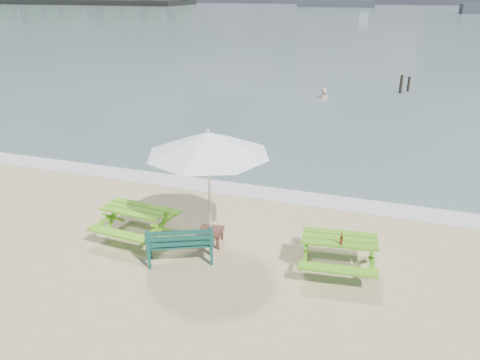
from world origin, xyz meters
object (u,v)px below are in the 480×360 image
(picnic_table_right, at_px, (338,254))
(side_table, at_px, (211,236))
(park_bench, at_px, (181,251))
(beer_bottle, at_px, (341,240))
(picnic_table_left, at_px, (137,222))
(patio_umbrella, at_px, (208,143))
(swimmer, at_px, (323,105))

(picnic_table_right, relative_size, side_table, 3.10)
(park_bench, xyz_separation_m, side_table, (0.31, 0.90, -0.08))
(park_bench, relative_size, side_table, 2.44)
(picnic_table_right, relative_size, beer_bottle, 7.37)
(side_table, bearing_deg, beer_bottle, -7.13)
(picnic_table_left, distance_m, beer_bottle, 4.65)
(patio_umbrella, bearing_deg, picnic_table_left, -173.29)
(picnic_table_right, distance_m, swimmer, 16.15)
(picnic_table_left, height_order, patio_umbrella, patio_umbrella)
(side_table, bearing_deg, picnic_table_left, -173.29)
(park_bench, bearing_deg, patio_umbrella, 70.62)
(swimmer, bearing_deg, beer_bottle, -79.92)
(picnic_table_left, distance_m, patio_umbrella, 2.68)
(patio_umbrella, distance_m, beer_bottle, 3.30)
(picnic_table_left, relative_size, swimmer, 0.99)
(side_table, bearing_deg, swimmer, 89.95)
(picnic_table_right, distance_m, patio_umbrella, 3.48)
(swimmer, bearing_deg, patio_umbrella, -90.05)
(picnic_table_right, bearing_deg, side_table, 177.82)
(side_table, bearing_deg, park_bench, -109.38)
(picnic_table_right, xyz_separation_m, side_table, (-2.83, 0.11, -0.16))
(picnic_table_left, height_order, swimmer, picnic_table_left)
(side_table, bearing_deg, picnic_table_right, -2.18)
(picnic_table_right, height_order, patio_umbrella, patio_umbrella)
(picnic_table_right, distance_m, beer_bottle, 0.52)
(side_table, relative_size, swimmer, 0.33)
(picnic_table_right, height_order, side_table, picnic_table_right)
(patio_umbrella, relative_size, swimmer, 1.64)
(picnic_table_left, height_order, park_bench, park_bench)
(park_bench, relative_size, swimmer, 0.80)
(park_bench, distance_m, patio_umbrella, 2.31)
(beer_bottle, bearing_deg, picnic_table_right, 101.74)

